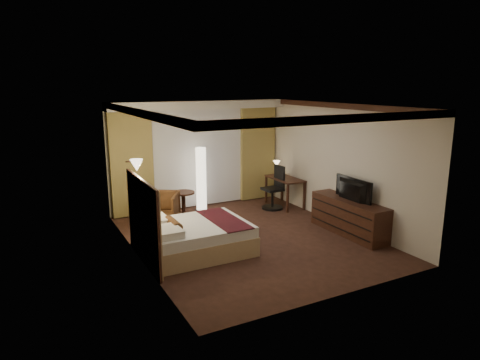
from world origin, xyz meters
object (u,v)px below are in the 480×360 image
office_chair (273,188)px  television (350,186)px  floor_lamp (201,179)px  side_table (184,204)px  dresser (349,217)px  armchair (160,207)px  bed (196,238)px  desk (285,192)px

office_chair → television: (0.42, -2.30, 0.49)m
floor_lamp → office_chair: 1.80m
side_table → television: bearing=-46.9°
floor_lamp → office_chair: (1.66, -0.66, -0.25)m
dresser → office_chair: bearing=101.1°
armchair → floor_lamp: bearing=54.1°
office_chair → dresser: bearing=-81.2°
armchair → side_table: (0.70, 0.36, -0.11)m
armchair → office_chair: (2.89, -0.13, 0.15)m
floor_lamp → armchair: bearing=-156.8°
side_table → floor_lamp: bearing=17.8°
bed → armchair: armchair is taller
television → desk: bearing=1.7°
bed → television: 3.34m
bed → side_table: (0.59, 2.24, 0.02)m
bed → armchair: size_ratio=2.37×
office_chair → dresser: 2.36m
bed → side_table: 2.31m
dresser → television: television is taller
dresser → television: 0.67m
bed → dresser: dresser is taller
office_chair → dresser: size_ratio=0.58×
office_chair → television: size_ratio=1.06×
office_chair → television: bearing=-81.9°
bed → side_table: size_ratio=3.24×
side_table → office_chair: office_chair is taller
bed → side_table: bearing=75.3°
bed → television: size_ratio=1.83×
armchair → television: (3.31, -2.44, 0.64)m
bed → armchair: bearing=93.3°
desk → dresser: 2.35m
television → armchair: bearing=54.8°
bed → side_table: side_table is taller
floor_lamp → office_chair: bearing=-21.8°
dresser → television: size_ratio=1.82×
floor_lamp → television: bearing=-55.0°
side_table → television: television is taller
side_table → armchair: bearing=-152.9°
bed → desk: (3.18, 1.80, 0.09)m
side_table → dresser: 3.85m
desk → office_chair: size_ratio=1.01×
armchair → office_chair: office_chair is taller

